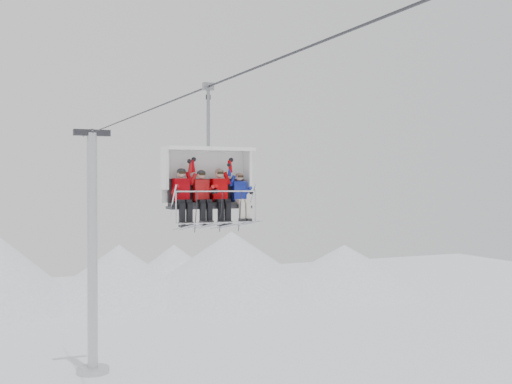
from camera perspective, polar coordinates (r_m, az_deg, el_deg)
name	(u,v)px	position (r m, az deg, el deg)	size (l,w,h in m)	color
ridgeline	(30,275)	(56.71, -19.44, -7.01)	(72.00, 21.00, 7.00)	white
lift_tower_right	(92,269)	(36.79, -14.34, -6.63)	(2.00, 1.80, 13.48)	#B4B7BC
haul_cable	(256,68)	(15.53, 0.00, 10.99)	(0.06, 0.06, 50.00)	#2F2F34
chairlift_carrier	(207,177)	(18.49, -4.40, 1.32)	(2.56, 1.17, 3.98)	black
skier_far_left	(182,194)	(17.93, -6.59, -0.19)	(0.44, 1.69, 1.73)	#B4010A
skier_center_left	(202,195)	(18.11, -4.81, -0.24)	(0.42, 1.69, 1.66)	red
skier_center_right	(220,194)	(18.31, -3.21, -0.16)	(0.44, 1.69, 1.73)	#CA0207
skier_far_right	(241,195)	(18.53, -1.38, -0.31)	(0.39, 1.69, 1.56)	#17269C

